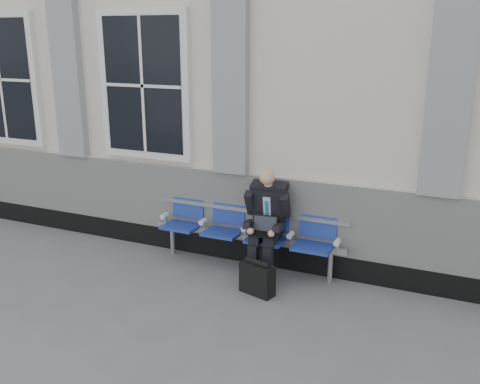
% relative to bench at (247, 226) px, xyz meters
% --- Properties ---
extents(ground, '(70.00, 70.00, 0.00)m').
position_rel_bench_xyz_m(ground, '(-1.88, -1.32, -0.55)').
color(ground, slate).
rests_on(ground, ground).
extents(station_building, '(14.40, 4.40, 4.49)m').
position_rel_bench_xyz_m(station_building, '(-1.90, 2.15, 1.67)').
color(station_building, silver).
rests_on(station_building, ground).
extents(bench, '(2.60, 0.47, 0.91)m').
position_rel_bench_xyz_m(bench, '(0.00, 0.00, 0.00)').
color(bench, '#9EA0A3').
rests_on(bench, ground).
extents(businessman, '(0.55, 0.74, 1.36)m').
position_rel_bench_xyz_m(businessman, '(0.31, -0.13, 0.19)').
color(businessman, black).
rests_on(businessman, ground).
extents(briefcase, '(0.44, 0.28, 0.42)m').
position_rel_bench_xyz_m(briefcase, '(0.40, -0.66, -0.36)').
color(briefcase, black).
rests_on(briefcase, ground).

